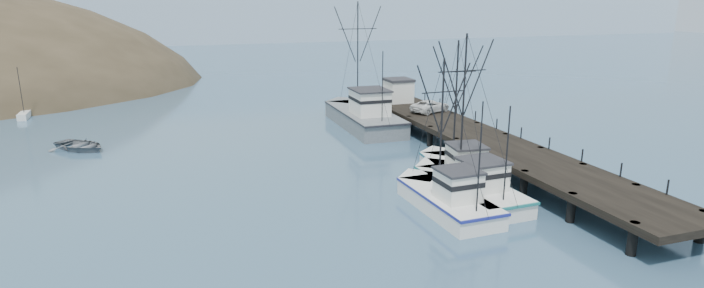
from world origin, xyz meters
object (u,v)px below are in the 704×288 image
(trawler_near, at_px, (467,186))
(work_vessel, at_px, (362,115))
(pickup_truck, at_px, (430,106))
(trawler_mid, at_px, (446,198))
(pier_shed, at_px, (398,90))
(pier, at_px, (481,139))
(motorboat, at_px, (81,150))
(trawler_far, at_px, (457,170))

(trawler_near, relative_size, work_vessel, 0.71)
(trawler_near, distance_m, pickup_truck, 21.15)
(trawler_near, bearing_deg, trawler_mid, -148.67)
(trawler_mid, xyz_separation_m, pier_shed, (8.87, 28.32, 2.60))
(pier_shed, bearing_deg, trawler_near, -103.07)
(pier, xyz_separation_m, trawler_mid, (-9.17, -10.32, -0.87))
(pier_shed, xyz_separation_m, motorboat, (-34.60, -3.24, -3.42))
(work_vessel, height_order, pier_shed, work_vessel)
(trawler_far, xyz_separation_m, motorboat, (-29.69, 19.73, -0.82))
(trawler_near, bearing_deg, pier, 53.21)
(pier, height_order, pickup_truck, pickup_truck)
(pickup_truck, bearing_deg, trawler_far, 137.44)
(trawler_far, distance_m, pickup_truck, 17.24)
(pier_shed, height_order, motorboat, pier_shed)
(trawler_mid, height_order, pickup_truck, trawler_mid)
(motorboat, bearing_deg, work_vessel, -43.30)
(trawler_mid, bearing_deg, pier_shed, 72.60)
(trawler_mid, bearing_deg, trawler_far, 53.48)
(pier, height_order, trawler_far, trawler_far)
(pickup_truck, relative_size, motorboat, 0.84)
(trawler_near, relative_size, trawler_far, 1.07)
(trawler_near, bearing_deg, trawler_far, 70.99)
(pickup_truck, bearing_deg, pier_shed, -15.94)
(work_vessel, relative_size, pier_shed, 5.32)
(pier, xyz_separation_m, trawler_near, (-6.50, -8.69, -0.87))
(pier_shed, bearing_deg, work_vessel, -154.44)
(pier, bearing_deg, motorboat, 157.08)
(pickup_truck, xyz_separation_m, motorboat, (-35.44, 3.58, -2.67))
(trawler_mid, distance_m, motorboat, 35.94)
(motorboat, bearing_deg, pier, -67.37)
(pier_shed, relative_size, pickup_truck, 0.67)
(trawler_far, bearing_deg, pier, 43.63)
(pier, xyz_separation_m, pickup_truck, (0.54, 11.18, 0.97))
(work_vessel, bearing_deg, trawler_mid, -97.37)
(pier_shed, bearing_deg, motorboat, -174.65)
(trawler_far, height_order, pier_shed, trawler_far)
(work_vessel, xyz_separation_m, motorboat, (-29.05, -0.58, -1.23))
(trawler_far, bearing_deg, pier_shed, 77.92)
(trawler_mid, relative_size, pier_shed, 3.32)
(motorboat, bearing_deg, trawler_mid, -88.71)
(work_vessel, relative_size, motorboat, 2.97)
(trawler_near, bearing_deg, motorboat, 140.46)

